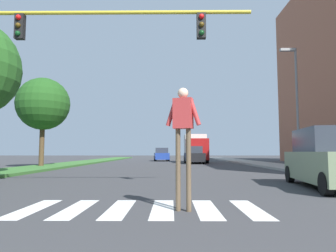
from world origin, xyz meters
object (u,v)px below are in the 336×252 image
(pedestrian_performer, at_px, (183,128))
(truck_box_delivery, at_px, (195,148))
(street_lamp_right, at_px, (295,96))
(sedan_midblock, at_px, (194,156))
(tree_far, at_px, (43,104))
(suv_crossing, at_px, (331,159))
(sedan_distant, at_px, (162,155))
(traffic_light_gantry, at_px, (21,48))

(pedestrian_performer, relative_size, truck_box_delivery, 0.40)
(pedestrian_performer, xyz_separation_m, truck_box_delivery, (2.47, 27.93, -0.03))
(street_lamp_right, bearing_deg, truck_box_delivery, 107.89)
(truck_box_delivery, bearing_deg, pedestrian_performer, -95.05)
(pedestrian_performer, bearing_deg, sedan_midblock, 85.17)
(street_lamp_right, xyz_separation_m, pedestrian_performer, (-7.45, -12.50, -2.93))
(pedestrian_performer, bearing_deg, tree_far, 121.01)
(tree_far, height_order, suv_crossing, tree_far)
(sedan_midblock, bearing_deg, pedestrian_performer, -94.83)
(tree_far, distance_m, street_lamp_right, 17.78)
(pedestrian_performer, height_order, truck_box_delivery, truck_box_delivery)
(tree_far, relative_size, truck_box_delivery, 1.06)
(suv_crossing, distance_m, sedan_distant, 30.15)
(suv_crossing, xyz_separation_m, truck_box_delivery, (-2.54, 24.02, 0.70))
(pedestrian_performer, relative_size, sedan_midblock, 0.60)
(traffic_light_gantry, relative_size, truck_box_delivery, 1.69)
(traffic_light_gantry, height_order, sedan_midblock, traffic_light_gantry)
(traffic_light_gantry, distance_m, sedan_midblock, 23.16)
(street_lamp_right, bearing_deg, pedestrian_performer, -120.79)
(pedestrian_performer, xyz_separation_m, suv_crossing, (5.00, 3.91, -0.73))
(traffic_light_gantry, xyz_separation_m, street_lamp_right, (12.38, 9.45, 0.18))
(tree_far, distance_m, truck_box_delivery, 17.15)
(suv_crossing, bearing_deg, tree_far, 139.90)
(tree_far, height_order, traffic_light_gantry, tree_far)
(sedan_midblock, bearing_deg, truck_box_delivery, 83.22)
(traffic_light_gantry, bearing_deg, suv_crossing, 4.96)
(tree_far, xyz_separation_m, traffic_light_gantry, (4.95, -13.40, -0.34))
(traffic_light_gantry, xyz_separation_m, sedan_distant, (3.45, 30.31, -3.64))
(street_lamp_right, relative_size, truck_box_delivery, 1.21)
(sedan_distant, bearing_deg, suv_crossing, -77.57)
(suv_crossing, bearing_deg, sedan_midblock, 97.92)
(traffic_light_gantry, distance_m, pedestrian_performer, 6.42)
(tree_far, bearing_deg, sedan_midblock, 34.92)
(traffic_light_gantry, bearing_deg, pedestrian_performer, -31.70)
(sedan_distant, xyz_separation_m, truck_box_delivery, (3.95, -5.42, 0.85))
(street_lamp_right, xyz_separation_m, sedan_distant, (-8.93, 20.86, -3.81))
(tree_far, bearing_deg, street_lamp_right, -12.84)
(pedestrian_performer, bearing_deg, truck_box_delivery, 84.95)
(traffic_light_gantry, relative_size, sedan_distant, 2.51)
(sedan_distant, bearing_deg, street_lamp_right, -66.81)
(traffic_light_gantry, height_order, suv_crossing, traffic_light_gantry)
(sedan_midblock, bearing_deg, suv_crossing, -82.08)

